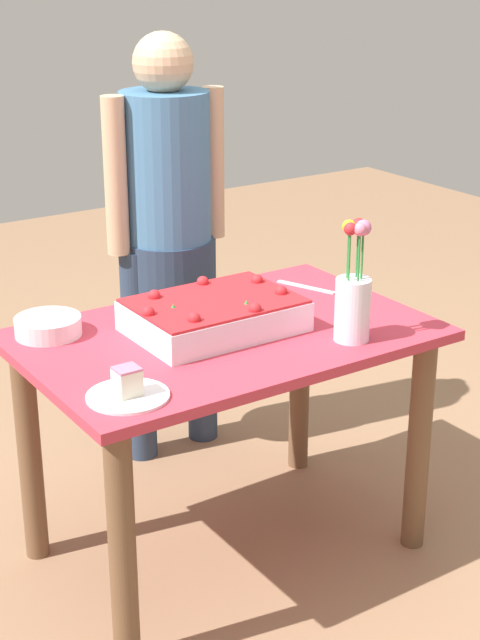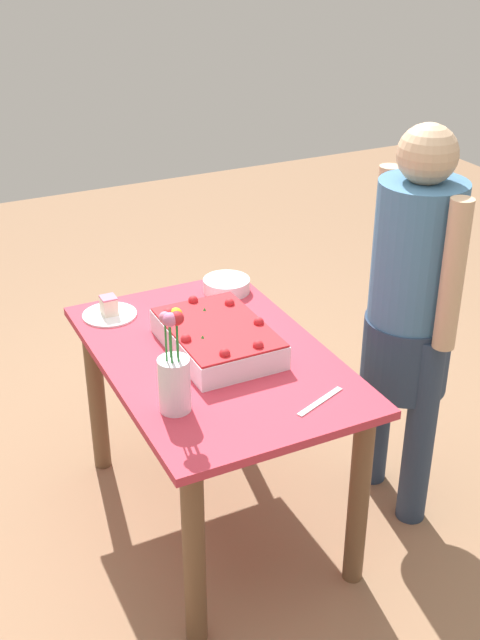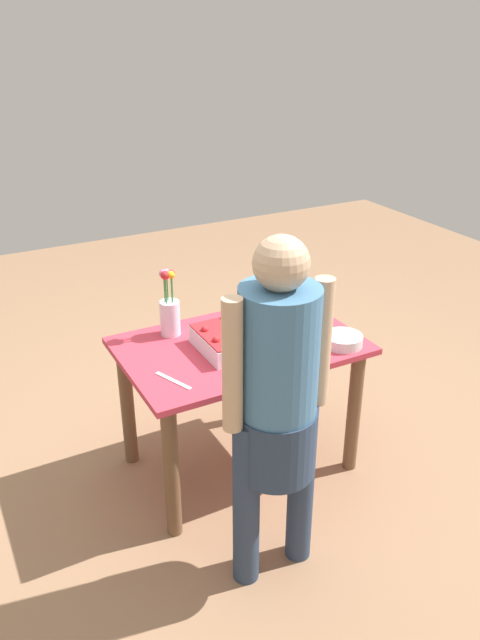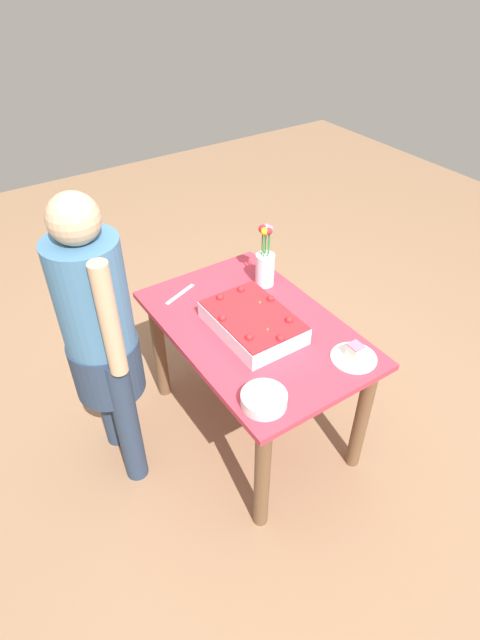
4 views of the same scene
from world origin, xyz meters
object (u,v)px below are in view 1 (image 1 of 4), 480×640
(flower_vase, at_px, (353,297))
(sheet_cake, at_px, (214,315))
(fruit_bowl, at_px, (48,326))
(person_standing, at_px, (167,224))
(cake_knife, at_px, (306,287))
(serving_plate_with_slice, at_px, (128,390))

(flower_vase, bearing_deg, sheet_cake, -44.12)
(sheet_cake, bearing_deg, fruit_bowl, -29.14)
(person_standing, bearing_deg, sheet_cake, -18.74)
(person_standing, bearing_deg, cake_knife, 23.97)
(serving_plate_with_slice, height_order, fruit_bowl, serving_plate_with_slice)
(fruit_bowl, height_order, person_standing, person_standing)
(fruit_bowl, bearing_deg, person_standing, -146.14)
(serving_plate_with_slice, distance_m, person_standing, 1.11)
(cake_knife, bearing_deg, serving_plate_with_slice, -85.93)
(sheet_cake, xyz_separation_m, person_standing, (-0.22, -0.65, 0.08))
(serving_plate_with_slice, xyz_separation_m, cake_knife, (-0.85, -0.41, -0.02))
(cake_knife, height_order, fruit_bowl, fruit_bowl)
(serving_plate_with_slice, relative_size, cake_knife, 0.98)
(flower_vase, bearing_deg, cake_knife, -111.04)
(person_standing, bearing_deg, flower_vase, 3.72)
(flower_vase, xyz_separation_m, person_standing, (0.06, -0.92, 0.01))
(sheet_cake, bearing_deg, cake_knife, -161.25)
(cake_knife, height_order, flower_vase, flower_vase)
(cake_knife, distance_m, person_standing, 0.56)
(flower_vase, bearing_deg, serving_plate_with_slice, -1.02)
(serving_plate_with_slice, xyz_separation_m, person_standing, (-0.63, -0.90, 0.11))
(sheet_cake, height_order, fruit_bowl, sheet_cake)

